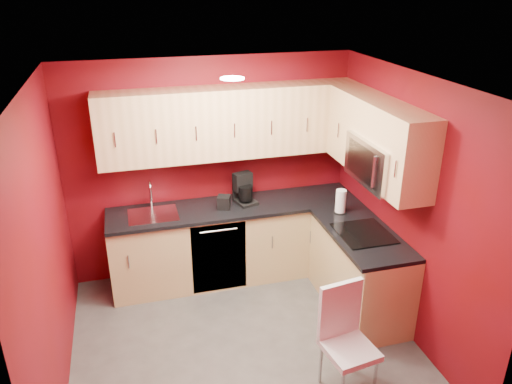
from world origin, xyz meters
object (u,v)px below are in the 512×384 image
dining_chair (350,344)px  coffee_maker (246,189)px  microwave (382,162)px  paper_towel (341,201)px  sink (153,211)px  napkin_holder (224,202)px

dining_chair → coffee_maker: bearing=92.1°
microwave → coffee_maker: bearing=136.5°
microwave → coffee_maker: 1.58m
microwave → paper_towel: (-0.14, 0.52, -0.62)m
microwave → sink: microwave is taller
coffee_maker → napkin_holder: coffee_maker is taller
napkin_holder → dining_chair: bearing=-72.0°
sink → paper_towel: size_ratio=2.01×
microwave → napkin_holder: (-1.33, 0.95, -0.68)m
paper_towel → coffee_maker: bearing=151.8°
napkin_holder → coffee_maker: bearing=13.2°
microwave → sink: bearing=154.4°
microwave → napkin_holder: size_ratio=5.30×
microwave → dining_chair: 1.69m
napkin_holder → paper_towel: size_ratio=0.55×
paper_towel → dining_chair: 1.70m
microwave → paper_towel: bearing=105.1°
microwave → dining_chair: bearing=-124.8°
coffee_maker → dining_chair: size_ratio=0.35×
coffee_maker → paper_towel: 1.05m
coffee_maker → dining_chair: 2.13m
paper_towel → microwave: bearing=-74.9°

